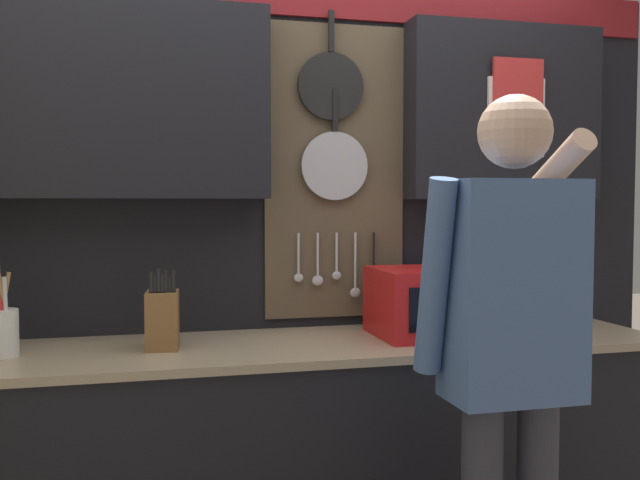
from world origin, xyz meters
name	(u,v)px	position (x,y,z in m)	size (l,w,h in m)	color
base_cabinet_counter	(324,463)	(0.00, 0.00, 0.45)	(2.57, 0.65, 0.91)	black
back_wall_unit	(304,192)	(-0.01, 0.28, 1.47)	(3.14, 0.23, 2.34)	black
microwave	(436,302)	(0.45, 0.01, 1.04)	(0.47, 0.37, 0.26)	red
knife_block	(162,319)	(-0.58, 0.01, 1.02)	(0.12, 0.16, 0.29)	brown
utensil_crock	(0,328)	(-1.11, 0.01, 1.01)	(0.12, 0.12, 0.35)	white
person	(510,335)	(0.39, -0.67, 1.04)	(0.54, 0.62, 1.74)	#383842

